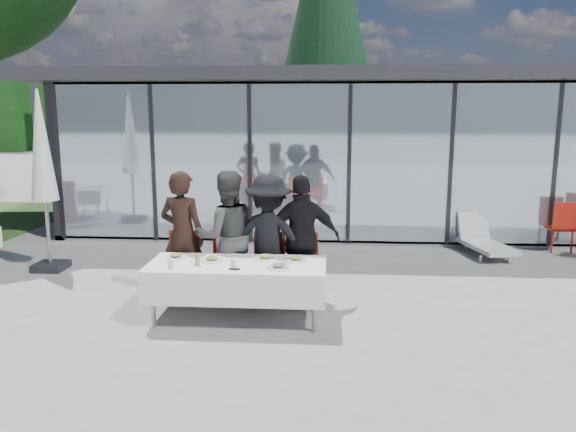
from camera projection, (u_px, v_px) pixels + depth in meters
The scene contains 24 objects.
ground at pixel (278, 317), 7.34m from camera, with size 90.00×90.00×0.00m, color gray.
pavilion at pixel (381, 129), 14.80m from camera, with size 14.80×8.80×3.44m.
treeline at pixel (286, 117), 34.50m from camera, with size 62.50×2.00×4.40m.
dining_table at pixel (237, 279), 7.17m from camera, with size 2.26×0.96×0.75m.
diner_a at pixel (183, 236), 7.90m from camera, with size 0.67×0.67×1.85m, color black.
diner_chair_a at pixel (183, 262), 7.96m from camera, with size 0.44×0.44×0.97m.
diner_b at pixel (227, 236), 7.86m from camera, with size 0.90×0.90×1.85m, color #464646.
diner_chair_b at pixel (227, 263), 7.92m from camera, with size 0.44×0.44×0.97m.
diner_c at pixel (269, 239), 7.82m from camera, with size 1.16×1.16×1.80m, color black.
diner_chair_c at pixel (269, 264), 7.88m from camera, with size 0.44×0.44×0.97m.
diner_d at pixel (302, 239), 7.79m from camera, with size 1.05×1.05×1.80m, color black.
diner_chair_d at pixel (302, 265), 7.85m from camera, with size 0.44×0.44×0.97m.
plate_a at pixel (176, 256), 7.38m from camera, with size 0.28×0.28×0.07m.
plate_b at pixel (212, 259), 7.23m from camera, with size 0.28×0.28×0.07m.
plate_c at pixel (265, 257), 7.32m from camera, with size 0.28×0.28×0.07m.
plate_d at pixel (296, 259), 7.24m from camera, with size 0.28×0.28×0.07m.
plate_extra at pixel (278, 266), 6.90m from camera, with size 0.28×0.28×0.07m.
juice_bottle at pixel (197, 260), 7.03m from camera, with size 0.06×0.06×0.15m, color #7CA946.
drinking_glasses at pixel (230, 264), 6.90m from camera, with size 1.48×0.17×0.10m.
folded_eyeglasses at pixel (235, 269), 6.84m from camera, with size 0.14×0.03×0.01m, color black.
spare_chair_b at pixel (562, 224), 10.57m from camera, with size 0.46×0.46×0.97m.
market_umbrella at pixel (42, 156), 9.15m from camera, with size 0.50×0.50×3.00m.
lounger at pixel (483, 240), 10.53m from camera, with size 0.91×1.44×0.72m.
conifer_tree at pixel (327, 9), 18.92m from camera, with size 4.00×4.00×10.50m.
Camera 1 is at (0.62, -6.94, 2.68)m, focal length 35.00 mm.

